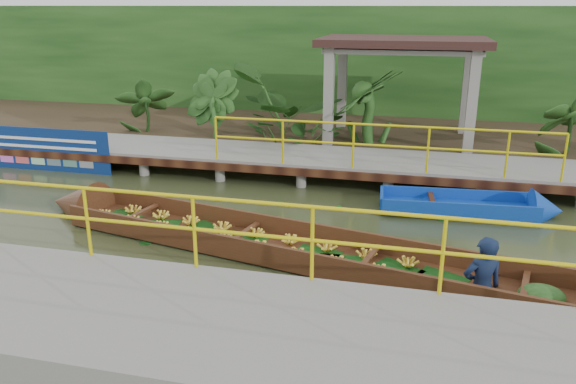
# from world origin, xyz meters

# --- Properties ---
(ground) EXTENTS (80.00, 80.00, 0.00)m
(ground) POSITION_xyz_m (0.00, 0.00, 0.00)
(ground) COLOR #2C341A
(ground) RESTS_ON ground
(land_strip) EXTENTS (30.00, 8.00, 0.45)m
(land_strip) POSITION_xyz_m (0.00, 7.50, 0.23)
(land_strip) COLOR #302418
(land_strip) RESTS_ON ground
(far_dock) EXTENTS (16.00, 2.06, 1.66)m
(far_dock) POSITION_xyz_m (0.02, 3.43, 0.48)
(far_dock) COLOR gray
(far_dock) RESTS_ON ground
(near_dock) EXTENTS (18.00, 2.40, 1.73)m
(near_dock) POSITION_xyz_m (1.00, -4.20, 0.30)
(near_dock) COLOR gray
(near_dock) RESTS_ON ground
(pavilion) EXTENTS (4.40, 3.00, 3.00)m
(pavilion) POSITION_xyz_m (3.00, 6.30, 2.82)
(pavilion) COLOR gray
(pavilion) RESTS_ON ground
(foliage_backdrop) EXTENTS (30.00, 0.80, 4.00)m
(foliage_backdrop) POSITION_xyz_m (0.00, 10.00, 2.00)
(foliage_backdrop) COLOR #163C13
(foliage_backdrop) RESTS_ON ground
(vendor_boat) EXTENTS (11.29, 3.43, 2.13)m
(vendor_boat) POSITION_xyz_m (2.05, -1.16, 0.21)
(vendor_boat) COLOR #3C1F10
(vendor_boat) RESTS_ON ground
(moored_blue_boat) EXTENTS (3.63, 1.21, 0.85)m
(moored_blue_boat) POSITION_xyz_m (5.30, 1.80, 0.15)
(moored_blue_boat) COLOR #0E379C
(moored_blue_boat) RESTS_ON ground
(blue_banner) EXTENTS (3.53, 0.04, 1.10)m
(blue_banner) POSITION_xyz_m (-5.55, 2.48, 0.56)
(blue_banner) COLOR navy
(blue_banner) RESTS_ON ground
(tropical_plants) EXTENTS (14.55, 1.55, 1.94)m
(tropical_plants) POSITION_xyz_m (1.95, 5.30, 1.42)
(tropical_plants) COLOR #163C13
(tropical_plants) RESTS_ON ground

